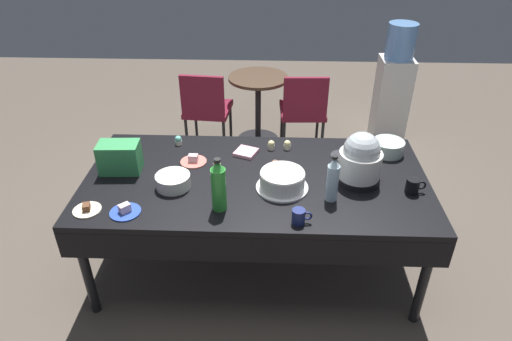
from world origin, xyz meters
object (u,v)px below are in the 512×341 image
slow_cooker (360,160)px  maroon_chair_right (303,108)px  cupcake_cocoa (217,163)px  ceramic_snack_bowl (173,181)px  coffee_mug_navy (299,216)px  dessert_plate_cobalt (125,211)px  cupcake_berry (275,165)px  soda_carton (120,157)px  dessert_plate_cream (87,209)px  cupcake_vanilla (178,140)px  dessert_plate_coral (193,160)px  soda_bottle_water (333,180)px  dessert_plate_charcoal (343,155)px  cupcake_mint (361,148)px  round_cafe_table (258,97)px  maroon_chair_left (206,106)px  potluck_table (256,185)px  water_cooler (393,88)px  cupcake_rose (287,145)px  glass_salad_bowl (388,147)px  soda_bottle_lime_soda (219,186)px  coffee_mug_red (120,149)px  frosted_layer_cake (282,181)px  cupcake_lemon (271,145)px  coffee_mug_black (413,186)px

slow_cooker → maroon_chair_right: 1.74m
cupcake_cocoa → ceramic_snack_bowl: bearing=-135.8°
slow_cooker → coffee_mug_navy: (-0.39, -0.44, -0.11)m
dessert_plate_cobalt → maroon_chair_right: maroon_chair_right is taller
ceramic_snack_bowl → dessert_plate_cobalt: (-0.23, -0.27, -0.03)m
cupcake_berry → soda_carton: soda_carton is taller
coffee_mug_navy → dessert_plate_cream: bearing=177.0°
cupcake_berry → cupcake_vanilla: 0.76m
dessert_plate_coral → soda_carton: soda_carton is taller
dessert_plate_cream → soda_bottle_water: size_ratio=0.54×
cupcake_berry → maroon_chair_right: 1.60m
dessert_plate_charcoal → dessert_plate_cobalt: 1.49m
cupcake_berry → soda_bottle_water: 0.48m
cupcake_berry → soda_bottle_water: size_ratio=0.23×
dessert_plate_coral → cupcake_mint: cupcake_mint is taller
dessert_plate_coral → soda_bottle_water: soda_bottle_water is taller
dessert_plate_cobalt → round_cafe_table: dessert_plate_cobalt is taller
maroon_chair_left → dessert_plate_cobalt: bearing=-95.0°
dessert_plate_coral → dessert_plate_cream: 0.77m
potluck_table → cupcake_cocoa: size_ratio=32.59×
cupcake_cocoa → cupcake_vanilla: same height
slow_cooker → water_cooler: (0.68, 1.97, -0.32)m
dessert_plate_coral → cupcake_rose: size_ratio=2.64×
slow_cooker → cupcake_mint: 0.39m
glass_salad_bowl → soda_bottle_lime_soda: 1.30m
slow_cooker → water_cooler: water_cooler is taller
round_cafe_table → cupcake_cocoa: bearing=-96.9°
glass_salad_bowl → dessert_plate_cream: (-1.87, -0.73, -0.04)m
glass_salad_bowl → coffee_mug_red: bearing=-177.5°
frosted_layer_cake → slow_cooker: bearing=12.0°
cupcake_mint → soda_carton: 1.64m
dessert_plate_cobalt → cupcake_lemon: cupcake_lemon is taller
dessert_plate_cobalt → cupcake_berry: size_ratio=2.64×
soda_carton → frosted_layer_cake: bearing=-11.9°
slow_cooker → soda_carton: slow_cooker is taller
potluck_table → coffee_mug_black: (0.96, -0.13, 0.11)m
cupcake_mint → cupcake_rose: bearing=176.7°
frosted_layer_cake → dessert_plate_cobalt: size_ratio=1.82×
coffee_mug_red → dessert_plate_cobalt: bearing=-71.8°
slow_cooker → cupcake_berry: bearing=166.9°
dessert_plate_charcoal → round_cafe_table: dessert_plate_charcoal is taller
dessert_plate_charcoal → cupcake_rose: cupcake_rose is taller
dessert_plate_cobalt → maroon_chair_left: maroon_chair_left is taller
cupcake_cocoa → slow_cooker: bearing=-8.0°
frosted_layer_cake → glass_salad_bowl: bearing=31.9°
water_cooler → cupcake_berry: bearing=-123.0°
soda_carton → round_cafe_table: bearing=62.6°
dessert_plate_cream → cupcake_cocoa: (0.70, 0.50, 0.02)m
ceramic_snack_bowl → cupcake_rose: (0.72, 0.50, -0.01)m
potluck_table → soda_carton: bearing=177.0°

